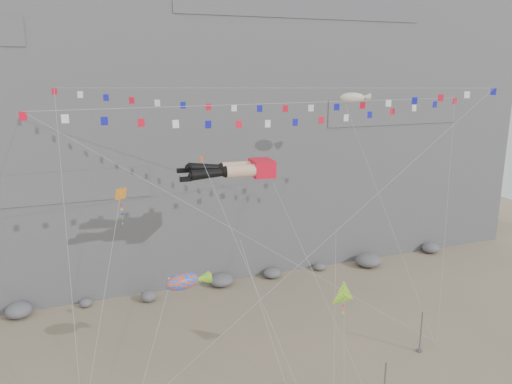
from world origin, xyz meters
TOP-DOWN VIEW (x-y plane):
  - ground at (0.00, 0.00)m, footprint 120.00×120.00m
  - cliff at (0.00, 32.00)m, footprint 80.00×28.00m
  - talus_boulders at (0.00, 17.00)m, footprint 60.00×3.00m
  - anchor_pole_right at (11.53, -1.44)m, footprint 0.12×0.12m
  - legs_kite at (-1.39, 7.31)m, footprint 9.38×17.76m
  - flag_banner_upper at (1.76, 7.28)m, footprint 33.65×18.05m
  - flag_banner_lower at (0.91, 3.37)m, footprint 35.28×5.88m
  - harlequin_kite at (-11.16, 4.29)m, footprint 5.16×8.49m
  - fish_windsock at (-7.41, 2.00)m, footprint 7.35×7.16m
  - delta_kite at (3.47, -2.34)m, footprint 3.82×5.39m
  - blimp_windsock at (11.32, 10.39)m, footprint 3.76×13.29m
  - small_kite_a at (-4.41, 6.51)m, footprint 4.50×12.68m
  - small_kite_b at (7.01, 5.14)m, footprint 7.06×12.18m
  - small_kite_c at (-3.25, 1.02)m, footprint 1.91×8.63m

SIDE VIEW (x-z plane):
  - ground at x=0.00m, z-range 0.00..0.00m
  - talus_boulders at x=0.00m, z-range 0.00..1.20m
  - anchor_pole_right at x=11.53m, z-range 0.00..3.63m
  - delta_kite at x=3.47m, z-range 2.36..11.29m
  - fish_windsock at x=-7.41m, z-range 2.21..13.47m
  - small_kite_b at x=7.01m, z-range 1.10..17.33m
  - small_kite_c at x=-3.25m, z-range 3.91..17.41m
  - harlequin_kite at x=-11.16m, z-range 5.87..22.45m
  - legs_kite at x=-1.39m, z-range 3.79..25.69m
  - small_kite_a at x=-4.41m, z-range 5.36..25.64m
  - blimp_windsock at x=11.32m, z-range 8.34..31.99m
  - flag_banner_lower at x=0.91m, z-range 8.11..32.55m
  - flag_banner_upper at x=1.76m, z-range 6.65..35.98m
  - cliff at x=0.00m, z-range 0.00..50.00m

